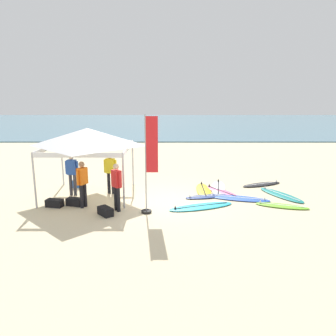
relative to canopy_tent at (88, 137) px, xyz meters
name	(u,v)px	position (x,y,z in m)	size (l,w,h in m)	color
ground_plane	(163,201)	(2.98, -0.82, -2.39)	(80.00, 80.00, 0.00)	beige
sea	(167,123)	(2.98, 32.90, -2.34)	(80.00, 36.00, 0.10)	#568499
canopy_tent	(88,137)	(0.00, 0.00, 0.00)	(3.31, 3.31, 2.75)	#B7B7BC
surfboard_white	(219,188)	(5.40, 0.98, -2.35)	(0.97, 2.39, 0.19)	white
surfboard_lime	(282,206)	(7.37, -1.44, -2.35)	(1.96, 1.10, 0.19)	#7AD12D
surfboard_cyan	(202,206)	(4.39, -1.52, -2.35)	(2.57, 1.47, 0.19)	#23B2CC
surfboard_black	(262,184)	(7.46, 1.51, -2.35)	(2.07, 1.29, 0.19)	black
surfboard_blue	(238,198)	(5.94, -0.52, -2.35)	(2.60, 1.40, 0.19)	blue
surfboard_teal	(282,195)	(7.79, -0.09, -2.35)	(1.58, 2.35, 0.19)	#19847F
surfboard_pink	(222,192)	(5.44, 0.36, -2.35)	(1.53, 2.00, 0.19)	pink
surfboard_yellow	(204,190)	(4.70, 0.56, -2.35)	(0.60, 2.20, 0.19)	yellow
surfboard_navy	(208,196)	(4.77, -0.30, -2.35)	(1.92, 0.96, 0.19)	navy
person_yellow	(111,170)	(0.81, 0.23, -1.40)	(0.54, 0.28, 1.71)	black
person_orange	(83,181)	(0.10, -1.49, -1.40)	(0.37, 0.49, 1.71)	black
person_red	(117,184)	(1.39, -1.86, -1.40)	(0.40, 0.45, 1.71)	black
person_blue	(73,172)	(-0.69, -0.04, -1.40)	(0.55, 0.26, 1.71)	#383842
banner_flag	(150,169)	(2.54, -2.05, -0.82)	(0.60, 0.36, 3.40)	#99999E
gear_bag_near_tent	(106,211)	(1.04, -2.31, -2.25)	(0.60, 0.32, 0.28)	black
gear_bag_by_pole	(76,202)	(-0.28, -1.30, -2.25)	(0.60, 0.32, 0.28)	black
gear_bag_on_sand	(55,203)	(-0.99, -1.44, -2.25)	(0.60, 0.32, 0.28)	black
cooler_box	(79,183)	(-0.79, 1.18, -2.19)	(0.50, 0.36, 0.39)	#2D60B7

